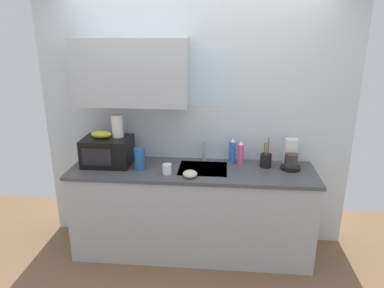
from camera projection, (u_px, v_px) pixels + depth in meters
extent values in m
cube|color=silver|center=(195.00, 124.00, 3.61)|extent=(3.11, 0.10, 2.50)
cube|color=#B2B7BC|center=(132.00, 72.00, 3.29)|extent=(1.06, 0.32, 0.62)
cube|color=silver|center=(206.00, 78.00, 3.41)|extent=(0.56, 0.02, 0.55)
cube|color=#B2B7BC|center=(192.00, 212.00, 3.53)|extent=(2.31, 0.60, 0.86)
cube|color=#4C4C51|center=(192.00, 171.00, 3.39)|extent=(2.34, 0.63, 0.03)
cube|color=#9EA0A5|center=(203.00, 175.00, 3.42)|extent=(0.46, 0.38, 0.14)
cylinder|color=#B2B5BA|center=(204.00, 151.00, 3.57)|extent=(0.03, 0.03, 0.21)
cube|color=black|center=(108.00, 151.00, 3.46)|extent=(0.46, 0.34, 0.27)
cube|color=black|center=(96.00, 157.00, 3.30)|extent=(0.28, 0.01, 0.17)
ellipsoid|color=gold|center=(101.00, 134.00, 3.42)|extent=(0.20, 0.11, 0.07)
cylinder|color=white|center=(117.00, 126.00, 3.43)|extent=(0.11, 0.11, 0.22)
cylinder|color=black|center=(290.00, 168.00, 3.38)|extent=(0.19, 0.19, 0.03)
cylinder|color=#3F332D|center=(291.00, 160.00, 3.34)|extent=(0.12, 0.12, 0.13)
cube|color=silver|center=(290.00, 152.00, 3.40)|extent=(0.11, 0.09, 0.26)
cylinder|color=blue|center=(232.00, 152.00, 3.52)|extent=(0.06, 0.06, 0.22)
cone|color=white|center=(233.00, 140.00, 3.48)|extent=(0.05, 0.05, 0.04)
cylinder|color=#E55999|center=(241.00, 154.00, 3.48)|extent=(0.06, 0.06, 0.20)
cone|color=white|center=(241.00, 143.00, 3.44)|extent=(0.05, 0.05, 0.04)
cylinder|color=#2659A5|center=(140.00, 159.00, 3.35)|extent=(0.10, 0.10, 0.21)
cylinder|color=white|center=(167.00, 169.00, 3.26)|extent=(0.08, 0.08, 0.09)
cylinder|color=black|center=(266.00, 160.00, 3.42)|extent=(0.11, 0.11, 0.13)
cylinder|color=olive|center=(265.00, 153.00, 3.40)|extent=(0.02, 0.02, 0.20)
cylinder|color=olive|center=(268.00, 150.00, 3.40)|extent=(0.02, 0.02, 0.26)
cylinder|color=olive|center=(266.00, 153.00, 3.38)|extent=(0.03, 0.02, 0.21)
ellipsoid|color=beige|center=(190.00, 174.00, 3.19)|extent=(0.13, 0.13, 0.06)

